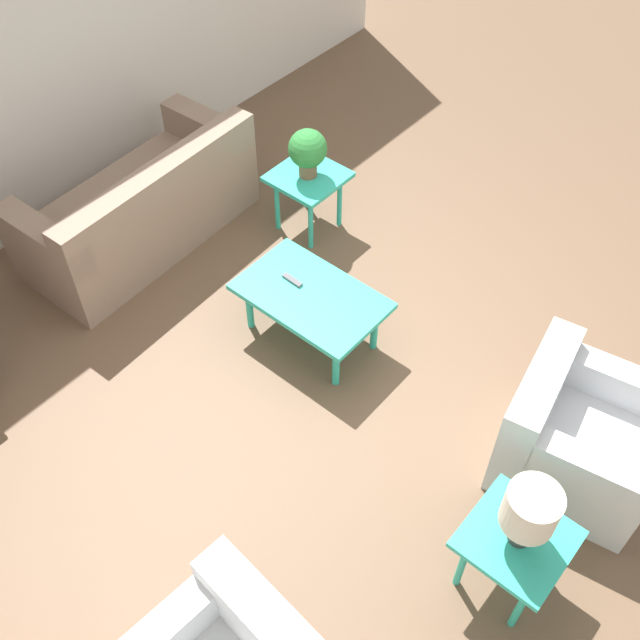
{
  "coord_description": "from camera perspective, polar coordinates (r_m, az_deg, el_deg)",
  "views": [
    {
      "loc": [
        -1.75,
        2.76,
        4.09
      ],
      "look_at": [
        0.26,
        0.39,
        0.55
      ],
      "focal_mm": 42.0,
      "sensor_mm": 36.0,
      "label": 1
    }
  ],
  "objects": [
    {
      "name": "ground_plane",
      "position": [
        5.23,
        4.94,
        -2.97
      ],
      "size": [
        14.0,
        14.0,
        0.0
      ],
      "primitive_type": "plane",
      "color": "brown"
    },
    {
      "name": "wall_right",
      "position": [
        6.19,
        -18.87,
        19.94
      ],
      "size": [
        0.12,
        7.2,
        2.7
      ],
      "color": "silver",
      "rests_on": "ground_plane"
    },
    {
      "name": "sofa",
      "position": [
        6.0,
        -13.38,
        8.24
      ],
      "size": [
        0.93,
        1.9,
        0.83
      ],
      "rotation": [
        0.0,
        0.0,
        1.62
      ],
      "color": "gray",
      "rests_on": "ground_plane"
    },
    {
      "name": "armchair",
      "position": [
        4.73,
        18.81,
        -8.39
      ],
      "size": [
        0.97,
        0.97,
        0.76
      ],
      "rotation": [
        0.0,
        0.0,
        -1.39
      ],
      "color": "silver",
      "rests_on": "ground_plane"
    },
    {
      "name": "coffee_table",
      "position": [
        5.06,
        -0.7,
        1.59
      ],
      "size": [
        1.0,
        0.62,
        0.43
      ],
      "color": "#2DB79E",
      "rests_on": "ground_plane"
    },
    {
      "name": "side_table_plant",
      "position": [
        5.89,
        -0.91,
        10.39
      ],
      "size": [
        0.52,
        0.52,
        0.52
      ],
      "color": "#2DB79E",
      "rests_on": "ground_plane"
    },
    {
      "name": "side_table_lamp",
      "position": [
        4.14,
        14.65,
        -16.21
      ],
      "size": [
        0.52,
        0.52,
        0.52
      ],
      "color": "#2DB79E",
      "rests_on": "ground_plane"
    },
    {
      "name": "potted_plant",
      "position": [
        5.71,
        -0.95,
        12.81
      ],
      "size": [
        0.29,
        0.29,
        0.39
      ],
      "color": "brown",
      "rests_on": "side_table_plant"
    },
    {
      "name": "table_lamp",
      "position": [
        3.83,
        15.71,
        -13.87
      ],
      "size": [
        0.27,
        0.27,
        0.43
      ],
      "color": "#333333",
      "rests_on": "side_table_lamp"
    },
    {
      "name": "remote_control",
      "position": [
        5.11,
        -2.12,
        3.05
      ],
      "size": [
        0.16,
        0.05,
        0.02
      ],
      "color": "#4C4C51",
      "rests_on": "coffee_table"
    }
  ]
}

